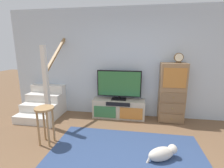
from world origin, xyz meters
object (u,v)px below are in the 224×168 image
media_console (119,109)px  bar_stool_near (45,117)px  dog (163,153)px  television (119,84)px  desk_clock (179,58)px  side_cabinet (172,93)px

media_console → bar_stool_near: size_ratio=1.83×
dog → media_console: bearing=120.5°
television → dog: 1.91m
media_console → dog: (0.88, -1.50, -0.12)m
media_console → dog: size_ratio=2.57×
media_console → television: 0.63m
desk_clock → television: bearing=178.8°
television → desk_clock: bearing=-1.2°
television → dog: (0.88, -1.52, -0.75)m
media_console → side_cabinet: size_ratio=0.92×
side_cabinet → dog: size_ratio=2.80×
dog → bar_stool_near: bearing=176.1°
television → dog: bearing=-59.9°
media_console → side_cabinet: (1.26, 0.01, 0.47)m
side_cabinet → desk_clock: (0.08, -0.01, 0.82)m
desk_clock → dog: desk_clock is taller
side_cabinet → media_console: bearing=-179.5°
television → bar_stool_near: (-1.18, -1.38, -0.34)m
bar_stool_near → desk_clock: bearing=28.3°
bar_stool_near → dog: bar_stool_near is taller
television → bar_stool_near: size_ratio=1.54×
side_cabinet → dog: side_cabinet is taller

